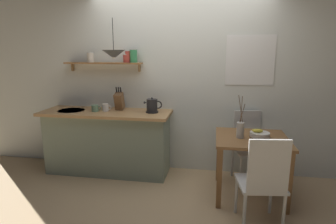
{
  "coord_description": "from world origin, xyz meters",
  "views": [
    {
      "loc": [
        0.51,
        -3.33,
        1.75
      ],
      "look_at": [
        -0.1,
        0.25,
        0.95
      ],
      "focal_mm": 29.68,
      "sensor_mm": 36.0,
      "label": 1
    }
  ],
  "objects": [
    {
      "name": "back_wall",
      "position": [
        0.2,
        0.65,
        1.35
      ],
      "size": [
        6.8,
        0.11,
        2.7
      ],
      "color": "silver",
      "rests_on": "ground_plane"
    },
    {
      "name": "dining_chair_far",
      "position": [
        0.99,
        0.42,
        0.52
      ],
      "size": [
        0.52,
        0.51,
        0.95
      ],
      "color": "silver",
      "rests_on": "ground_plane"
    },
    {
      "name": "kitchen_counter",
      "position": [
        -1.0,
        0.32,
        0.46
      ],
      "size": [
        1.83,
        0.63,
        0.92
      ],
      "color": "gray",
      "rests_on": "ground_plane"
    },
    {
      "name": "wall_shelf",
      "position": [
        -0.96,
        0.49,
        1.62
      ],
      "size": [
        1.13,
        0.2,
        0.32
      ],
      "color": "#9E6B3D"
    },
    {
      "name": "pendant_lamp",
      "position": [
        -0.8,
        0.16,
        1.71
      ],
      "size": [
        0.3,
        0.3,
        0.51
      ],
      "color": "black"
    },
    {
      "name": "ground_plane",
      "position": [
        0.0,
        0.0,
        0.0
      ],
      "size": [
        14.0,
        14.0,
        0.0
      ],
      "primitive_type": "plane",
      "color": "tan"
    },
    {
      "name": "fruit_bowl",
      "position": [
        1.05,
        -0.05,
        0.79
      ],
      "size": [
        0.23,
        0.23,
        0.11
      ],
      "color": "silver",
      "rests_on": "dining_table"
    },
    {
      "name": "twig_vase",
      "position": [
        0.82,
        -0.09,
        0.85
      ],
      "size": [
        0.09,
        0.09,
        0.51
      ],
      "color": "#B7B2A8",
      "rests_on": "dining_table"
    },
    {
      "name": "knife_block",
      "position": [
        -0.84,
        0.41,
        1.05
      ],
      "size": [
        0.11,
        0.19,
        0.34
      ],
      "color": "brown",
      "rests_on": "kitchen_counter"
    },
    {
      "name": "dining_table",
      "position": [
        0.96,
        -0.06,
        0.62
      ],
      "size": [
        0.84,
        0.8,
        0.75
      ],
      "color": "brown",
      "rests_on": "ground_plane"
    },
    {
      "name": "dining_chair_near",
      "position": [
        1.0,
        -0.73,
        0.53
      ],
      "size": [
        0.49,
        0.49,
        0.98
      ],
      "color": "silver",
      "rests_on": "ground_plane"
    },
    {
      "name": "coffee_mug_by_sink",
      "position": [
        -1.14,
        0.26,
        0.96
      ],
      "size": [
        0.13,
        0.09,
        0.09
      ],
      "color": "slate",
      "rests_on": "kitchen_counter"
    },
    {
      "name": "electric_kettle",
      "position": [
        -0.33,
        0.33,
        1.01
      ],
      "size": [
        0.25,
        0.17,
        0.21
      ],
      "color": "black",
      "rests_on": "kitchen_counter"
    },
    {
      "name": "coffee_mug_spare",
      "position": [
        -1.01,
        0.31,
        0.97
      ],
      "size": [
        0.13,
        0.09,
        0.11
      ],
      "color": "white",
      "rests_on": "kitchen_counter"
    }
  ]
}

